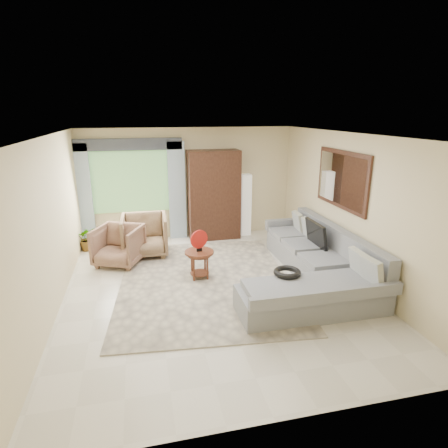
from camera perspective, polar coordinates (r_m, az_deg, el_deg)
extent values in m
plane|color=silver|center=(6.60, -1.45, -9.78)|extent=(6.00, 6.00, 0.00)
cube|color=#BDB195|center=(6.86, -2.86, -8.61)|extent=(3.36, 4.27, 0.02)
cube|color=gray|center=(7.56, 12.83, -4.99)|extent=(0.90, 2.40, 0.40)
cube|color=gray|center=(5.97, 13.33, -11.15)|extent=(2.30, 0.80, 0.40)
cube|color=gray|center=(7.23, 16.92, -2.51)|extent=(0.20, 3.20, 0.50)
cube|color=gray|center=(8.56, 9.30, 0.00)|extent=(0.90, 0.16, 0.22)
cube|color=gray|center=(5.48, 15.62, -10.54)|extent=(2.30, 0.10, 0.18)
cube|color=black|center=(7.30, 13.85, -1.49)|extent=(0.14, 0.74, 0.48)
torus|color=black|center=(5.96, 9.61, -7.27)|extent=(0.43, 0.43, 0.09)
cylinder|color=#461F12|center=(6.78, -3.79, -4.30)|extent=(0.53, 0.53, 0.04)
cylinder|color=#461F12|center=(6.89, -3.75, -6.42)|extent=(0.35, 0.35, 0.48)
cylinder|color=#AB1711|center=(6.70, -3.83, -2.32)|extent=(0.33, 0.14, 0.34)
imported|color=#866349|center=(7.73, -15.76, -3.17)|extent=(1.12, 1.13, 0.79)
imported|color=olive|center=(8.09, -12.01, -1.69)|extent=(0.96, 0.98, 0.87)
imported|color=#999999|center=(8.77, -20.09, -2.05)|extent=(0.52, 0.46, 0.54)
cube|color=black|center=(8.88, -1.57, 4.44)|extent=(1.20, 0.55, 2.10)
cube|color=silver|center=(9.19, 3.27, 2.93)|extent=(0.24, 0.24, 1.50)
cube|color=#669E59|center=(8.89, -14.08, 6.26)|extent=(1.80, 0.04, 1.40)
cube|color=#9EB7CC|center=(8.93, -20.72, 4.08)|extent=(0.40, 0.08, 2.30)
cube|color=#9EB7CC|center=(8.89, -7.18, 4.99)|extent=(0.40, 0.08, 2.30)
cube|color=#1E232D|center=(8.71, -14.48, 11.68)|extent=(2.40, 0.12, 0.26)
cube|color=black|center=(7.23, 17.52, 6.47)|extent=(0.04, 1.70, 1.05)
cube|color=white|center=(7.22, 17.35, 6.47)|extent=(0.02, 1.54, 0.90)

